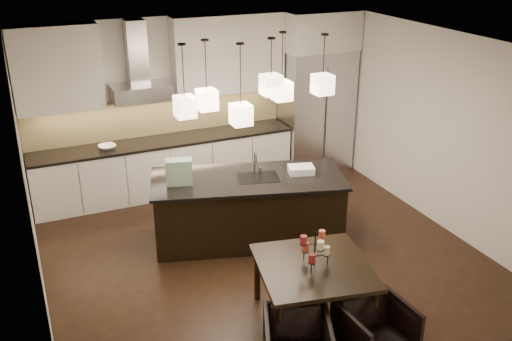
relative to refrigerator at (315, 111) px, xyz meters
name	(u,v)px	position (x,y,z in m)	size (l,w,h in m)	color
floor	(262,255)	(-2.10, -2.38, -1.08)	(5.50, 5.50, 0.02)	black
ceiling	(263,44)	(-2.10, -2.38, 1.73)	(5.50, 5.50, 0.02)	white
wall_back	(194,101)	(-2.10, 0.38, 0.32)	(5.50, 0.02, 2.80)	silver
wall_front	(397,270)	(-2.10, -5.14, 0.32)	(5.50, 0.02, 2.80)	silver
wall_left	(28,197)	(-4.86, -2.38, 0.32)	(0.02, 5.50, 2.80)	silver
wall_right	(438,129)	(0.66, -2.38, 0.32)	(0.02, 5.50, 2.80)	silver
refrigerator	(315,111)	(0.00, 0.00, 0.00)	(1.20, 0.72, 2.15)	#B7B7BA
fridge_panel	(319,30)	(0.00, 0.00, 1.40)	(1.26, 0.72, 0.65)	silver
lower_cabinets	(166,167)	(-2.73, 0.05, -0.64)	(4.21, 0.62, 0.88)	silver
countertop	(165,141)	(-2.73, 0.05, -0.17)	(4.21, 0.66, 0.04)	black
backsplash	(158,116)	(-2.73, 0.35, 0.16)	(4.21, 0.02, 0.63)	#CCBC7E
upper_cab_left	(56,69)	(-4.20, 0.19, 1.10)	(1.25, 0.35, 1.25)	silver
upper_cab_right	(228,54)	(-1.55, 0.19, 1.10)	(1.86, 0.35, 1.25)	silver
hood_canopy	(141,92)	(-3.03, 0.10, 0.65)	(0.90, 0.52, 0.24)	#B7B7BA
hood_chimney	(136,52)	(-3.03, 0.21, 1.24)	(0.30, 0.28, 0.96)	#B7B7BA
fruit_bowl	(107,147)	(-3.64, 0.00, -0.12)	(0.26, 0.26, 0.06)	silver
island_body	(248,210)	(-2.09, -1.89, -0.63)	(2.53, 1.01, 0.89)	black
island_top	(248,179)	(-2.09, -1.89, -0.17)	(2.61, 1.09, 0.04)	black
faucet	(254,161)	(-1.97, -1.82, 0.05)	(0.10, 0.24, 0.38)	silver
tote_bag	(179,172)	(-3.00, -1.71, 0.03)	(0.34, 0.18, 0.34)	#1E683C
food_container	(301,170)	(-1.36, -2.04, -0.10)	(0.34, 0.24, 0.10)	silver
dining_table	(313,293)	(-2.15, -3.86, -0.72)	(1.18, 1.18, 0.71)	black
candelabra	(315,249)	(-2.15, -3.86, -0.16)	(0.34, 0.34, 0.42)	black
candle_a	(326,250)	(-2.02, -3.88, -0.20)	(0.07, 0.07, 0.09)	#F0E8B4
candle_b	(306,247)	(-2.20, -3.74, -0.20)	(0.07, 0.07, 0.09)	#C45833
candle_c	(312,258)	(-2.24, -3.96, -0.20)	(0.07, 0.07, 0.09)	maroon
candle_d	(322,234)	(-2.04, -3.80, -0.05)	(0.07, 0.07, 0.09)	#C45833
candle_e	(304,240)	(-2.27, -3.82, -0.05)	(0.07, 0.07, 0.09)	maroon
candle_f	(321,245)	(-2.16, -3.98, -0.05)	(0.07, 0.07, 0.09)	#F0E8B4
armchair_right	(375,331)	(-1.86, -4.64, -0.76)	(0.67, 0.68, 0.62)	black
pendant_a	(185,107)	(-2.92, -1.89, 0.95)	(0.24, 0.24, 0.26)	beige
pendant_b	(207,100)	(-2.59, -1.74, 0.96)	(0.24, 0.24, 0.26)	beige
pendant_c	(271,85)	(-1.79, -1.96, 1.13)	(0.24, 0.24, 0.26)	beige
pendant_d	(282,91)	(-1.47, -1.62, 0.93)	(0.24, 0.24, 0.26)	beige
pendant_e	(323,84)	(-1.05, -1.99, 1.06)	(0.24, 0.24, 0.26)	beige
pendant_f	(241,114)	(-2.28, -2.13, 0.84)	(0.24, 0.24, 0.26)	beige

